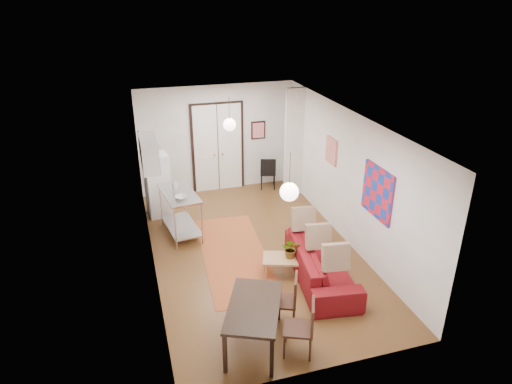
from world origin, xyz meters
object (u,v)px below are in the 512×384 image
object	(u,v)px
dining_chair_near	(281,293)
dining_chair_far	(296,320)
sofa	(321,263)
dining_table	(254,310)
kitchen_counter	(180,207)
fridge	(158,185)
coffee_table	(286,260)
black_side_chair	(267,169)

from	to	relation	value
dining_chair_near	dining_chair_far	bearing A→B (deg)	23.75
sofa	dining_table	xyz separation A→B (m)	(-1.74, -1.34, 0.32)
dining_chair_near	dining_chair_far	world-z (taller)	same
kitchen_counter	fridge	size ratio (longest dim) A/B	0.90
sofa	coffee_table	size ratio (longest dim) A/B	2.35
coffee_table	dining_table	distance (m)	2.02
coffee_table	dining_chair_far	distance (m)	1.98
dining_chair_far	black_side_chair	bearing A→B (deg)	-170.06
sofa	kitchen_counter	size ratio (longest dim) A/B	1.67
coffee_table	dining_table	xyz separation A→B (m)	(-1.13, -1.64, 0.33)
kitchen_counter	black_side_chair	world-z (taller)	kitchen_counter
fridge	dining_chair_far	distance (m)	5.53
sofa	dining_table	size ratio (longest dim) A/B	1.52
dining_table	dining_chair_near	distance (m)	0.76
sofa	fridge	distance (m)	4.60
fridge	dining_chair_near	distance (m)	4.86
kitchen_counter	dining_chair_far	xyz separation A→B (m)	(1.19, -4.14, -0.14)
coffee_table	fridge	xyz separation A→B (m)	(-2.09, 3.39, 0.44)
coffee_table	dining_chair_near	world-z (taller)	dining_chair_near
coffee_table	dining_chair_near	distance (m)	1.33
coffee_table	sofa	bearing A→B (deg)	-26.66
sofa	dining_table	distance (m)	2.22
fridge	dining_chair_far	size ratio (longest dim) A/B	1.69
kitchen_counter	dining_chair_near	world-z (taller)	kitchen_counter
sofa	dining_chair_near	bearing A→B (deg)	136.08
sofa	dining_chair_near	world-z (taller)	dining_chair_near
black_side_chair	dining_table	bearing A→B (deg)	86.59
kitchen_counter	dining_chair_near	bearing A→B (deg)	-78.98
sofa	kitchen_counter	distance (m)	3.47
fridge	kitchen_counter	bearing A→B (deg)	-79.90
dining_chair_far	black_side_chair	distance (m)	6.38
sofa	fridge	world-z (taller)	fridge
sofa	black_side_chair	xyz separation A→B (m)	(0.38, 4.60, 0.19)
fridge	dining_chair_near	bearing A→B (deg)	-79.21
dining_chair_far	dining_table	bearing A→B (deg)	-89.43
black_side_chair	dining_chair_far	bearing A→B (deg)	92.45
kitchen_counter	fridge	distance (m)	1.22
sofa	fridge	bearing A→B (deg)	44.16
coffee_table	black_side_chair	world-z (taller)	black_side_chair
coffee_table	dining_table	world-z (taller)	dining_table
dining_chair_far	black_side_chair	size ratio (longest dim) A/B	1.02
kitchen_counter	black_side_chair	bearing A→B (deg)	29.13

